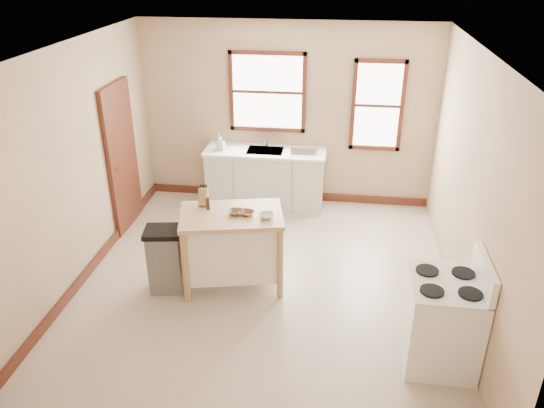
{
  "coord_description": "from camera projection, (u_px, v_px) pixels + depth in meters",
  "views": [
    {
      "loc": [
        0.82,
        -5.35,
        3.75
      ],
      "look_at": [
        0.05,
        0.4,
        0.9
      ],
      "focal_mm": 35.0,
      "sensor_mm": 36.0,
      "label": 1
    }
  ],
  "objects": [
    {
      "name": "window_side",
      "position": [
        378.0,
        106.0,
        7.85
      ],
      "size": [
        0.77,
        0.06,
        1.37
      ],
      "primitive_type": null,
      "color": "#421B12",
      "rests_on": "wall_back"
    },
    {
      "name": "window_main",
      "position": [
        267.0,
        92.0,
        7.98
      ],
      "size": [
        1.17,
        0.06,
        1.22
      ],
      "primitive_type": null,
      "color": "#421B12",
      "rests_on": "wall_back"
    },
    {
      "name": "bowl_c",
      "position": [
        266.0,
        216.0,
        6.0
      ],
      "size": [
        0.19,
        0.19,
        0.05
      ],
      "primitive_type": "imported",
      "rotation": [
        0.0,
        0.0,
        0.14
      ],
      "color": "silver",
      "rests_on": "kitchen_island"
    },
    {
      "name": "wall_right",
      "position": [
        472.0,
        191.0,
        5.63
      ],
      "size": [
        0.04,
        5.0,
        2.8
      ],
      "primitive_type": "cube",
      "color": "tan",
      "rests_on": "ground"
    },
    {
      "name": "ceiling",
      "position": [
        262.0,
        51.0,
        5.28
      ],
      "size": [
        5.0,
        5.0,
        0.0
      ],
      "primitive_type": "plane",
      "rotation": [
        3.14,
        0.0,
        0.0
      ],
      "color": "white",
      "rests_on": "ground"
    },
    {
      "name": "soap_bottle_b",
      "position": [
        221.0,
        144.0,
        8.06
      ],
      "size": [
        0.11,
        0.11,
        0.21
      ],
      "primitive_type": "imported",
      "rotation": [
        0.0,
        0.0,
        -0.17
      ],
      "color": "#B2B2B2",
      "rests_on": "sink_counter"
    },
    {
      "name": "pepper_grinder",
      "position": [
        208.0,
        204.0,
        6.17
      ],
      "size": [
        0.06,
        0.06,
        0.15
      ],
      "primitive_type": "cylinder",
      "rotation": [
        0.0,
        0.0,
        0.35
      ],
      "color": "#3E1B10",
      "rests_on": "kitchen_island"
    },
    {
      "name": "soap_bottle_a",
      "position": [
        219.0,
        142.0,
        8.11
      ],
      "size": [
        0.11,
        0.11,
        0.23
      ],
      "primitive_type": "imported",
      "rotation": [
        0.0,
        0.0,
        0.37
      ],
      "color": "#B2B2B2",
      "rests_on": "sink_counter"
    },
    {
      "name": "dish_rack",
      "position": [
        304.0,
        149.0,
        7.99
      ],
      "size": [
        0.46,
        0.4,
        0.1
      ],
      "primitive_type": null,
      "rotation": [
        0.0,
        0.0,
        -0.29
      ],
      "color": "silver",
      "rests_on": "sink_counter"
    },
    {
      "name": "gas_stove",
      "position": [
        443.0,
        310.0,
        5.09
      ],
      "size": [
        0.74,
        0.74,
        1.18
      ],
      "primitive_type": null,
      "color": "white",
      "rests_on": "ground"
    },
    {
      "name": "door_left",
      "position": [
        122.0,
        158.0,
        7.47
      ],
      "size": [
        0.06,
        0.9,
        2.1
      ],
      "primitive_type": "cube",
      "color": "#421B12",
      "rests_on": "ground"
    },
    {
      "name": "wall_left",
      "position": [
        72.0,
        169.0,
        6.16
      ],
      "size": [
        0.04,
        5.0,
        2.8
      ],
      "primitive_type": "cube",
      "color": "tan",
      "rests_on": "ground"
    },
    {
      "name": "knife_block",
      "position": [
        204.0,
        197.0,
        6.26
      ],
      "size": [
        0.11,
        0.11,
        0.2
      ],
      "primitive_type": null,
      "rotation": [
        0.0,
        0.0,
        -0.07
      ],
      "color": "tan",
      "rests_on": "kitchen_island"
    },
    {
      "name": "bowl_a",
      "position": [
        236.0,
        212.0,
        6.08
      ],
      "size": [
        0.19,
        0.19,
        0.04
      ],
      "primitive_type": "imported",
      "rotation": [
        0.0,
        0.0,
        0.06
      ],
      "color": "brown",
      "rests_on": "kitchen_island"
    },
    {
      "name": "floor",
      "position": [
        264.0,
        284.0,
        6.51
      ],
      "size": [
        5.0,
        5.0,
        0.0
      ],
      "primitive_type": "plane",
      "color": "#B9A592",
      "rests_on": "ground"
    },
    {
      "name": "wall_back",
      "position": [
        287.0,
        115.0,
        8.12
      ],
      "size": [
        4.5,
        0.04,
        2.8
      ],
      "primitive_type": "cube",
      "color": "tan",
      "rests_on": "ground"
    },
    {
      "name": "faucet",
      "position": [
        267.0,
        140.0,
        8.21
      ],
      "size": [
        0.03,
        0.03,
        0.22
      ],
      "primitive_type": "cylinder",
      "color": "silver",
      "rests_on": "sink_counter"
    },
    {
      "name": "sink_counter",
      "position": [
        265.0,
        178.0,
        8.3
      ],
      "size": [
        1.86,
        0.62,
        0.92
      ],
      "primitive_type": null,
      "color": "beige",
      "rests_on": "ground"
    },
    {
      "name": "bowl_b",
      "position": [
        247.0,
        213.0,
        6.07
      ],
      "size": [
        0.22,
        0.22,
        0.04
      ],
      "primitive_type": "imported",
      "rotation": [
        0.0,
        0.0,
        1.15
      ],
      "color": "brown",
      "rests_on": "kitchen_island"
    },
    {
      "name": "trash_bin",
      "position": [
        165.0,
        260.0,
        6.25
      ],
      "size": [
        0.47,
        0.41,
        0.82
      ],
      "primitive_type": null,
      "rotation": [
        0.0,
        0.0,
        0.15
      ],
      "color": "slate",
      "rests_on": "ground"
    },
    {
      "name": "kitchen_island",
      "position": [
        233.0,
        250.0,
        6.31
      ],
      "size": [
        1.31,
        0.98,
        0.96
      ],
      "primitive_type": null,
      "rotation": [
        0.0,
        0.0,
        0.21
      ],
      "color": "tan",
      "rests_on": "ground"
    },
    {
      "name": "baseboard_back",
      "position": [
        286.0,
        195.0,
        8.68
      ],
      "size": [
        4.5,
        0.04,
        0.12
      ],
      "primitive_type": "cube",
      "color": "#421B12",
      "rests_on": "ground"
    },
    {
      "name": "baseboard_left",
      "position": [
        92.0,
        267.0,
        6.75
      ],
      "size": [
        0.04,
        5.0,
        0.12
      ],
      "primitive_type": "cube",
      "color": "#421B12",
      "rests_on": "ground"
    }
  ]
}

